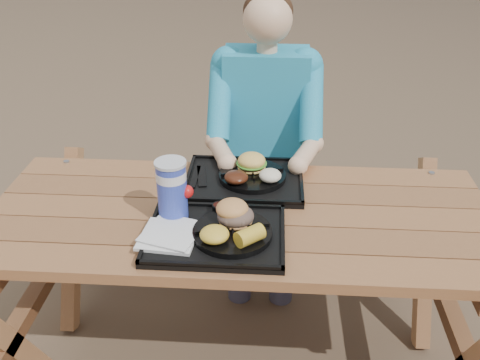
{
  "coord_description": "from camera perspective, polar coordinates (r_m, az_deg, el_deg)",
  "views": [
    {
      "loc": [
        0.11,
        -1.6,
        1.78
      ],
      "look_at": [
        0.0,
        0.0,
        0.88
      ],
      "focal_mm": 40.0,
      "sensor_mm": 36.0,
      "label": 1
    }
  ],
  "objects": [
    {
      "name": "cutlery_far",
      "position": [
        2.09,
        -4.12,
        0.46
      ],
      "size": [
        0.06,
        0.18,
        0.01
      ],
      "primitive_type": "cube",
      "rotation": [
        0.0,
        0.0,
        0.18
      ],
      "color": "black",
      "rests_on": "tray_far"
    },
    {
      "name": "baked_beans",
      "position": [
        1.99,
        -0.41,
        0.29
      ],
      "size": [
        0.09,
        0.09,
        0.04
      ],
      "primitive_type": "ellipsoid",
      "color": "#421B0D",
      "rests_on": "plate_far"
    },
    {
      "name": "condiment_mustard",
      "position": [
        1.84,
        -0.3,
        -3.41
      ],
      "size": [
        0.04,
        0.04,
        0.03
      ],
      "primitive_type": "cylinder",
      "color": "yellow",
      "rests_on": "tray_near"
    },
    {
      "name": "plate_far",
      "position": [
        2.07,
        1.32,
        0.47
      ],
      "size": [
        0.26,
        0.26,
        0.02
      ],
      "primitive_type": "cylinder",
      "color": "black",
      "rests_on": "tray_far"
    },
    {
      "name": "condiment_bbq",
      "position": [
        1.86,
        -2.2,
        -3.04
      ],
      "size": [
        0.05,
        0.05,
        0.03
      ],
      "primitive_type": "cylinder",
      "color": "black",
      "rests_on": "tray_near"
    },
    {
      "name": "mac_cheese",
      "position": [
        1.68,
        -2.74,
        -5.82
      ],
      "size": [
        0.09,
        0.09,
        0.05
      ],
      "primitive_type": "ellipsoid",
      "color": "gold",
      "rests_on": "plate_near"
    },
    {
      "name": "napkin_stack",
      "position": [
        1.75,
        -7.59,
        -5.81
      ],
      "size": [
        0.2,
        0.2,
        0.02
      ],
      "primitive_type": "cube",
      "rotation": [
        0.0,
        0.0,
        -0.09
      ],
      "color": "silver",
      "rests_on": "tray_near"
    },
    {
      "name": "tray_far",
      "position": [
        2.07,
        0.47,
        -0.12
      ],
      "size": [
        0.45,
        0.35,
        0.02
      ],
      "primitive_type": "cube",
      "color": "black",
      "rests_on": "picnic_table"
    },
    {
      "name": "plate_near",
      "position": [
        1.74,
        -0.82,
        -5.64
      ],
      "size": [
        0.26,
        0.26,
        0.02
      ],
      "primitive_type": "cylinder",
      "color": "black",
      "rests_on": "tray_near"
    },
    {
      "name": "picnic_table",
      "position": [
        2.13,
        0.0,
        -11.95
      ],
      "size": [
        1.8,
        1.49,
        0.75
      ],
      "primitive_type": null,
      "color": "#999999",
      "rests_on": "ground"
    },
    {
      "name": "potato_salad",
      "position": [
        2.0,
        3.24,
        0.49
      ],
      "size": [
        0.08,
        0.08,
        0.05
      ],
      "primitive_type": "ellipsoid",
      "color": "#EEE4C9",
      "rests_on": "plate_far"
    },
    {
      "name": "burger",
      "position": [
        2.08,
        1.25,
        2.42
      ],
      "size": [
        0.11,
        0.11,
        0.1
      ],
      "primitive_type": null,
      "color": "#F1BD55",
      "rests_on": "plate_far"
    },
    {
      "name": "soda_cup",
      "position": [
        1.8,
        -7.25,
        -1.18
      ],
      "size": [
        0.1,
        0.1,
        0.2
      ],
      "primitive_type": "cylinder",
      "color": "#152BA4",
      "rests_on": "tray_near"
    },
    {
      "name": "sandwich",
      "position": [
        1.74,
        -0.48,
        -2.88
      ],
      "size": [
        0.11,
        0.11,
        0.12
      ],
      "primitive_type": null,
      "color": "#CD8848",
      "rests_on": "plate_near"
    },
    {
      "name": "tray_near",
      "position": [
        1.76,
        -2.59,
        -6.0
      ],
      "size": [
        0.45,
        0.35,
        0.02
      ],
      "primitive_type": "cube",
      "color": "black",
      "rests_on": "picnic_table"
    },
    {
      "name": "corn_cob",
      "position": [
        1.67,
        1.04,
        -5.94
      ],
      "size": [
        0.13,
        0.13,
        0.05
      ],
      "primitive_type": null,
      "rotation": [
        0.0,
        0.0,
        0.71
      ],
      "color": "gold",
      "rests_on": "plate_near"
    },
    {
      "name": "diner",
      "position": [
        2.57,
        2.62,
        2.94
      ],
      "size": [
        0.48,
        0.84,
        1.28
      ],
      "primitive_type": null,
      "color": "#1BA5C0",
      "rests_on": "ground"
    }
  ]
}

